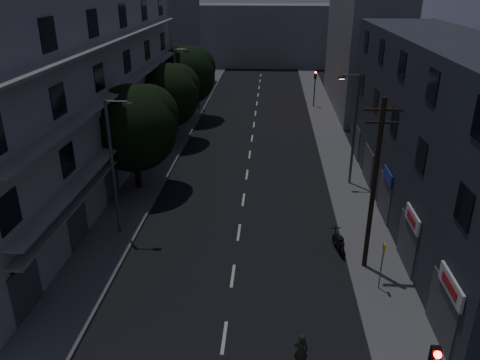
# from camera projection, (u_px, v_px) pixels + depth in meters

# --- Properties ---
(ground) EXTENTS (160.00, 160.00, 0.00)m
(ground) POSITION_uv_depth(u_px,v_px,m) (250.00, 153.00, 40.98)
(ground) COLOR black
(ground) RESTS_ON ground
(sidewalk_left) EXTENTS (3.00, 90.00, 0.15)m
(sidewalk_left) POSITION_uv_depth(u_px,v_px,m) (166.00, 150.00, 41.41)
(sidewalk_left) COLOR #565659
(sidewalk_left) RESTS_ON ground
(sidewalk_right) EXTENTS (3.00, 90.00, 0.15)m
(sidewalk_right) POSITION_uv_depth(u_px,v_px,m) (336.00, 154.00, 40.48)
(sidewalk_right) COLOR #565659
(sidewalk_right) RESTS_ON ground
(lane_markings) EXTENTS (0.15, 60.50, 0.01)m
(lane_markings) POSITION_uv_depth(u_px,v_px,m) (253.00, 131.00, 46.69)
(lane_markings) COLOR beige
(lane_markings) RESTS_ON ground
(building_left) EXTENTS (7.00, 36.00, 14.00)m
(building_left) POSITION_uv_depth(u_px,v_px,m) (74.00, 89.00, 32.53)
(building_left) COLOR #9E9E99
(building_left) RESTS_ON ground
(building_right) EXTENTS (6.19, 28.00, 11.00)m
(building_right) POSITION_uv_depth(u_px,v_px,m) (442.00, 134.00, 27.97)
(building_right) COLOR #282C36
(building_right) RESTS_ON ground
(building_far_left) EXTENTS (6.00, 20.00, 16.00)m
(building_far_left) POSITION_uv_depth(u_px,v_px,m) (165.00, 30.00, 59.59)
(building_far_left) COLOR slate
(building_far_left) RESTS_ON ground
(building_far_right) EXTENTS (6.00, 20.00, 13.00)m
(building_far_right) POSITION_uv_depth(u_px,v_px,m) (363.00, 50.00, 53.21)
(building_far_right) COLOR slate
(building_far_right) RESTS_ON ground
(building_far_end) EXTENTS (24.00, 8.00, 10.00)m
(building_far_end) POSITION_uv_depth(u_px,v_px,m) (263.00, 35.00, 80.18)
(building_far_end) COLOR slate
(building_far_end) RESTS_ON ground
(tree_near) EXTENTS (6.05, 6.05, 7.46)m
(tree_near) POSITION_uv_depth(u_px,v_px,m) (134.00, 125.00, 32.07)
(tree_near) COLOR black
(tree_near) RESTS_ON sidewalk_left
(tree_mid) EXTENTS (5.78, 5.78, 7.11)m
(tree_mid) POSITION_uv_depth(u_px,v_px,m) (168.00, 93.00, 41.85)
(tree_mid) COLOR black
(tree_mid) RESTS_ON sidewalk_left
(tree_far) EXTENTS (6.14, 6.14, 7.59)m
(tree_far) POSITION_uv_depth(u_px,v_px,m) (186.00, 73.00, 48.78)
(tree_far) COLOR black
(tree_far) RESTS_ON sidewalk_left
(traffic_signal_far_right) EXTENTS (0.28, 0.37, 4.10)m
(traffic_signal_far_right) POSITION_uv_depth(u_px,v_px,m) (315.00, 81.00, 54.06)
(traffic_signal_far_right) COLOR black
(traffic_signal_far_right) RESTS_ON sidewalk_right
(traffic_signal_far_left) EXTENTS (0.28, 0.37, 4.10)m
(traffic_signal_far_left) POSITION_uv_depth(u_px,v_px,m) (198.00, 83.00, 53.06)
(traffic_signal_far_left) COLOR black
(traffic_signal_far_left) RESTS_ON sidewalk_left
(street_lamp_left_near) EXTENTS (1.51, 0.25, 8.00)m
(street_lamp_left_near) POSITION_uv_depth(u_px,v_px,m) (114.00, 162.00, 26.21)
(street_lamp_left_near) COLOR #5C5E64
(street_lamp_left_near) RESTS_ON sidewalk_left
(street_lamp_right) EXTENTS (1.51, 0.25, 8.00)m
(street_lamp_right) POSITION_uv_depth(u_px,v_px,m) (353.00, 125.00, 32.85)
(street_lamp_right) COLOR #515258
(street_lamp_right) RESTS_ON sidewalk_right
(street_lamp_left_far) EXTENTS (1.51, 0.25, 8.00)m
(street_lamp_left_far) POSITION_uv_depth(u_px,v_px,m) (177.00, 87.00, 44.22)
(street_lamp_left_far) COLOR #5B5F63
(street_lamp_left_far) RESTS_ON sidewalk_left
(utility_pole) EXTENTS (1.80, 0.24, 9.00)m
(utility_pole) POSITION_uv_depth(u_px,v_px,m) (374.00, 184.00, 22.78)
(utility_pole) COLOR black
(utility_pole) RESTS_ON sidewalk_right
(bus_stop_sign) EXTENTS (0.06, 0.35, 2.52)m
(bus_stop_sign) POSITION_uv_depth(u_px,v_px,m) (383.00, 258.00, 22.16)
(bus_stop_sign) COLOR #595B60
(bus_stop_sign) RESTS_ON sidewalk_right
(motorcycle) EXTENTS (0.66, 1.97, 1.27)m
(motorcycle) POSITION_uv_depth(u_px,v_px,m) (339.00, 243.00, 26.03)
(motorcycle) COLOR black
(motorcycle) RESTS_ON ground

